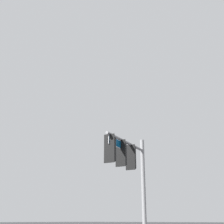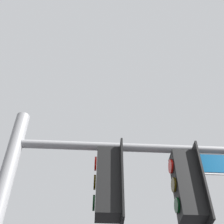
# 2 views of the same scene
# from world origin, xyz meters

# --- Properties ---
(signal_pole_near) EXTENTS (4.28, 1.25, 5.53)m
(signal_pole_near) POSITION_xyz_m (-5.95, -8.43, 3.85)
(signal_pole_near) COLOR gray
(signal_pole_near) RESTS_ON ground_plane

